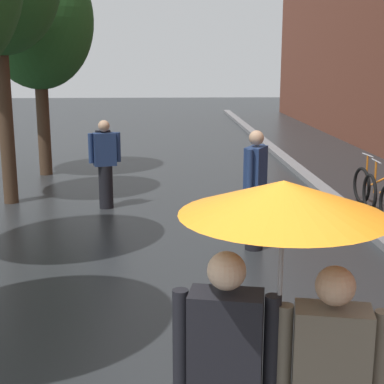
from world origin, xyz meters
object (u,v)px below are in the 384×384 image
(street_tree_3, at_px, (38,21))
(pedestrian_walking_far, at_px, (255,190))
(couple_under_umbrella, at_px, (279,313))
(pedestrian_walking_midground, at_px, (105,162))

(street_tree_3, relative_size, pedestrian_walking_far, 2.97)
(couple_under_umbrella, bearing_deg, pedestrian_walking_far, 82.39)
(pedestrian_walking_far, bearing_deg, pedestrian_walking_midground, 133.18)
(pedestrian_walking_far, bearing_deg, couple_under_umbrella, -97.61)
(pedestrian_walking_midground, bearing_deg, street_tree_3, 118.10)
(couple_under_umbrella, bearing_deg, pedestrian_walking_midground, 102.46)
(couple_under_umbrella, relative_size, pedestrian_walking_far, 1.21)
(couple_under_umbrella, distance_m, pedestrian_walking_far, 5.18)
(street_tree_3, bearing_deg, pedestrian_walking_far, -54.63)
(street_tree_3, xyz_separation_m, pedestrian_walking_midground, (1.75, -3.28, -2.68))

